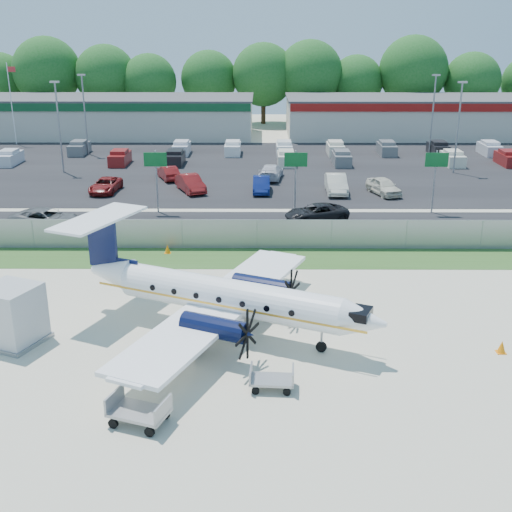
{
  "coord_description": "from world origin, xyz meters",
  "views": [
    {
      "loc": [
        0.22,
        -26.82,
        14.0
      ],
      "look_at": [
        0.0,
        6.0,
        2.3
      ],
      "focal_mm": 45.0,
      "sensor_mm": 36.0,
      "label": 1
    }
  ],
  "objects_px": {
    "pushback_tug": "(222,318)",
    "baggage_cart_far": "(272,379)",
    "service_container": "(12,317)",
    "aircraft": "(223,295)",
    "baggage_cart_near": "(139,411)"
  },
  "relations": [
    {
      "from": "baggage_cart_near",
      "to": "baggage_cart_far",
      "type": "xyz_separation_m",
      "value": [
        5.0,
        2.5,
        -0.09
      ]
    },
    {
      "from": "service_container",
      "to": "baggage_cart_far",
      "type": "bearing_deg",
      "value": -18.71
    },
    {
      "from": "pushback_tug",
      "to": "service_container",
      "type": "xyz_separation_m",
      "value": [
        -9.69,
        -1.44,
        0.7
      ]
    },
    {
      "from": "baggage_cart_near",
      "to": "pushback_tug",
      "type": "bearing_deg",
      "value": 71.78
    },
    {
      "from": "pushback_tug",
      "to": "baggage_cart_near",
      "type": "height_order",
      "value": "pushback_tug"
    },
    {
      "from": "baggage_cart_far",
      "to": "service_container",
      "type": "height_order",
      "value": "service_container"
    },
    {
      "from": "pushback_tug",
      "to": "baggage_cart_near",
      "type": "relative_size",
      "value": 0.98
    },
    {
      "from": "aircraft",
      "to": "baggage_cart_far",
      "type": "height_order",
      "value": "aircraft"
    },
    {
      "from": "aircraft",
      "to": "pushback_tug",
      "type": "height_order",
      "value": "aircraft"
    },
    {
      "from": "pushback_tug",
      "to": "service_container",
      "type": "relative_size",
      "value": 0.74
    },
    {
      "from": "pushback_tug",
      "to": "baggage_cart_far",
      "type": "height_order",
      "value": "pushback_tug"
    },
    {
      "from": "baggage_cart_near",
      "to": "service_container",
      "type": "relative_size",
      "value": 0.76
    },
    {
      "from": "aircraft",
      "to": "baggage_cart_far",
      "type": "distance_m",
      "value": 5.89
    },
    {
      "from": "aircraft",
      "to": "service_container",
      "type": "xyz_separation_m",
      "value": [
        -9.77,
        -1.14,
        -0.62
      ]
    },
    {
      "from": "aircraft",
      "to": "baggage_cart_near",
      "type": "height_order",
      "value": "aircraft"
    }
  ]
}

